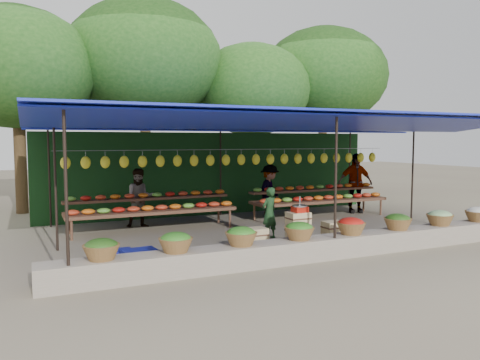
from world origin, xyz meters
name	(u,v)px	position (x,y,z in m)	size (l,w,h in m)	color
ground	(265,232)	(0.00, 0.00, 0.00)	(60.00, 60.00, 0.00)	#6B5D4F
stone_curb	(330,247)	(0.00, -2.75, 0.20)	(10.60, 0.55, 0.40)	gray
stall_canopy	(264,124)	(0.00, 0.08, 2.67)	(10.80, 6.60, 2.82)	black
produce_baskets	(326,229)	(-0.10, -2.75, 0.56)	(8.98, 0.58, 0.34)	brown
netting_backdrop	(217,174)	(0.00, 3.15, 1.25)	(10.60, 0.06, 2.50)	#174117
tree_row	(200,73)	(0.50, 6.09, 4.70)	(16.51, 5.50, 7.12)	#332112
fruit_table_left	(152,206)	(-2.49, 1.35, 0.61)	(4.21, 0.95, 0.93)	#4F301F
fruit_table_right	(319,197)	(2.51, 1.35, 0.61)	(4.21, 0.95, 0.93)	#4F301F
crate_counter	(297,234)	(-0.23, -1.89, 0.31)	(2.35, 0.34, 0.77)	tan
weighing_scale	(300,208)	(-0.16, -1.89, 0.85)	(0.31, 0.31, 0.33)	red
vendor_seated	(269,213)	(-0.29, -0.78, 0.60)	(0.44, 0.29, 1.20)	#1B3B1B
customer_left	(140,198)	(-2.67, 1.89, 0.77)	(0.75, 0.58, 1.54)	slate
customer_mid	(270,191)	(1.17, 1.93, 0.78)	(1.00, 0.58, 1.55)	slate
customer_right	(355,183)	(4.03, 1.61, 0.93)	(1.09, 0.45, 1.86)	slate
blue_crate_front	(140,259)	(-3.56, -2.07, 0.17)	(0.57, 0.41, 0.34)	navy
blue_crate_back	(119,257)	(-3.85, -1.63, 0.14)	(0.46, 0.33, 0.28)	navy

